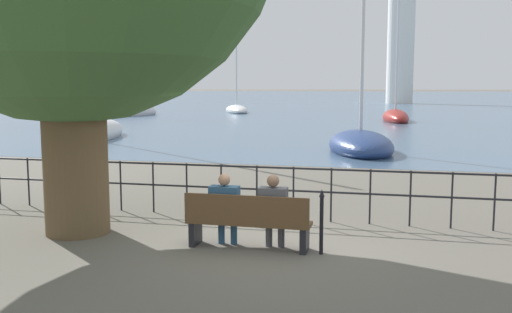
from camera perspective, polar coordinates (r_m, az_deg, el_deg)
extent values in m
plane|color=#605B51|center=(9.34, -0.72, -9.12)|extent=(1000.00, 1000.00, 0.00)
cube|color=#47607A|center=(168.33, 12.77, 5.96)|extent=(600.00, 300.00, 0.01)
cylinder|color=brown|center=(10.49, -17.63, 0.88)|extent=(1.12, 1.12, 3.07)
cube|color=brown|center=(9.23, -0.73, -6.58)|extent=(2.02, 0.45, 0.05)
cube|color=brown|center=(8.98, -1.05, -5.33)|extent=(2.02, 0.04, 0.45)
cube|color=black|center=(9.54, -6.07, -7.56)|extent=(0.10, 0.41, 0.40)
cube|color=black|center=(9.12, 4.88, -8.25)|extent=(0.10, 0.41, 0.40)
cylinder|color=navy|center=(9.56, -3.48, -7.36)|extent=(0.11, 0.11, 0.45)
cylinder|color=navy|center=(9.50, -2.23, -7.44)|extent=(0.11, 0.11, 0.45)
cube|color=navy|center=(9.38, -3.02, -5.90)|extent=(0.40, 0.26, 0.14)
cube|color=navy|center=(9.25, -3.18, -4.66)|extent=(0.48, 0.24, 0.55)
sphere|color=#A87A5B|center=(9.18, -3.20, -2.33)|extent=(0.19, 0.19, 0.19)
cylinder|color=#4C4C51|center=(9.36, 1.31, -7.65)|extent=(0.11, 0.11, 0.45)
cylinder|color=#4C4C51|center=(9.32, 2.53, -7.72)|extent=(0.11, 0.11, 0.45)
cube|color=#4C4C51|center=(9.19, 1.82, -6.17)|extent=(0.38, 0.26, 0.14)
cube|color=#4C4C51|center=(9.06, 1.71, -4.87)|extent=(0.45, 0.24, 0.56)
sphere|color=#846047|center=(8.99, 1.72, -2.45)|extent=(0.20, 0.20, 0.20)
cylinder|color=black|center=(13.43, -21.80, -2.36)|extent=(0.04, 0.04, 1.05)
cylinder|color=black|center=(13.02, -19.16, -2.53)|extent=(0.04, 0.04, 1.05)
cylinder|color=black|center=(12.65, -16.35, -2.70)|extent=(0.04, 0.04, 1.05)
cylinder|color=black|center=(12.30, -13.37, -2.87)|extent=(0.04, 0.04, 1.05)
cylinder|color=black|center=(11.99, -10.23, -3.04)|extent=(0.04, 0.04, 1.05)
cylinder|color=black|center=(11.72, -6.94, -3.22)|extent=(0.04, 0.04, 1.05)
cylinder|color=black|center=(11.48, -3.49, -3.39)|extent=(0.04, 0.04, 1.05)
cylinder|color=black|center=(11.29, 0.08, -3.55)|extent=(0.04, 0.04, 1.05)
cylinder|color=black|center=(11.15, 3.76, -3.70)|extent=(0.04, 0.04, 1.05)
cylinder|color=black|center=(11.05, 7.52, -3.84)|extent=(0.04, 0.04, 1.05)
cylinder|color=black|center=(11.00, 11.34, -3.97)|extent=(0.04, 0.04, 1.05)
cylinder|color=black|center=(11.00, 15.17, -4.08)|extent=(0.04, 0.04, 1.05)
cylinder|color=black|center=(11.05, 18.99, -4.17)|extent=(0.04, 0.04, 1.05)
cylinder|color=black|center=(11.15, 22.75, -4.24)|extent=(0.04, 0.04, 1.05)
cylinder|color=black|center=(11.14, 1.92, -1.12)|extent=(13.95, 0.04, 0.04)
cylinder|color=black|center=(11.21, 1.91, -3.36)|extent=(13.95, 0.04, 0.04)
cylinder|color=black|center=(8.94, 6.56, -6.89)|extent=(0.06, 0.06, 0.91)
cone|color=black|center=(8.83, 6.61, -3.65)|extent=(0.09, 0.09, 0.12)
ellipsoid|color=maroon|center=(44.47, 13.76, 3.79)|extent=(2.49, 7.14, 1.27)
cylinder|color=silver|center=(44.56, 13.99, 11.58)|extent=(0.14, 0.14, 11.34)
ellipsoid|color=silver|center=(51.89, -12.40, 4.33)|extent=(3.75, 6.84, 1.55)
cylinder|color=silver|center=(51.89, -12.54, 9.50)|extent=(0.14, 0.14, 8.44)
ellipsoid|color=navy|center=(23.18, 10.40, 1.08)|extent=(3.53, 6.05, 1.23)
cylinder|color=silver|center=(23.12, 10.62, 10.99)|extent=(0.14, 0.14, 7.27)
ellipsoid|color=white|center=(29.02, -16.30, 2.18)|extent=(3.60, 8.85, 1.47)
cylinder|color=silver|center=(29.15, -16.71, 13.70)|extent=(0.14, 0.14, 10.80)
ellipsoid|color=white|center=(57.38, -1.95, 4.63)|extent=(4.53, 6.98, 1.09)
cylinder|color=silver|center=(57.36, -1.97, 8.80)|extent=(0.14, 0.14, 7.69)
cylinder|color=white|center=(91.53, 14.33, 12.78)|extent=(4.05, 4.05, 24.28)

